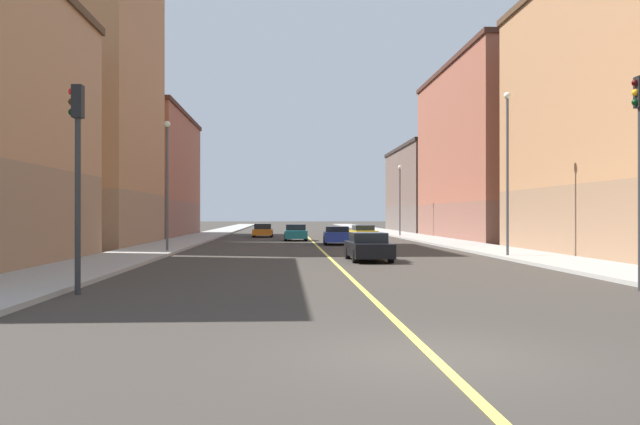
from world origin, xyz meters
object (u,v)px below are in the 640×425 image
Objects in this scene: street_lamp_left_far at (400,193)px; car_blue at (337,235)px; car_teal at (296,233)px; car_yellow at (363,233)px; building_right_distant at (143,175)px; traffic_light_left_near at (640,152)px; car_black at (368,247)px; street_lamp_right_near at (167,172)px; traffic_light_right_near at (77,158)px; building_right_midblock at (83,81)px; building_left_far at (433,189)px; street_lamp_left_near at (507,158)px; car_orange at (263,231)px; building_left_mid at (493,152)px.

street_lamp_left_far is 17.59m from car_blue.
car_yellow is at bearing -11.62° from car_teal.
traffic_light_left_near is at bearing -63.41° from building_right_distant.
car_black is 24.45m from car_teal.
car_black is at bearing -96.25° from car_yellow.
street_lamp_right_near is (-16.83, 19.55, 0.62)m from traffic_light_left_near.
traffic_light_right_near is at bearing -100.15° from car_teal.
building_right_midblock reaches higher than traffic_light_left_near.
car_teal is (-5.55, 1.14, 0.01)m from car_yellow.
street_lamp_left_far is (-7.41, -18.38, -1.03)m from building_left_far.
traffic_light_left_near is at bearing -94.08° from street_lamp_left_near.
street_lamp_right_near is 21.23m from car_yellow.
car_blue is (-7.38, -15.55, -3.64)m from street_lamp_left_far.
street_lamp_right_near reaches higher than street_lamp_left_far.
street_lamp_left_near reaches higher than car_black.
car_orange is 33.98m from car_black.
car_teal is at bearing 29.02° from building_right_midblock.
building_right_distant is 3.71× the size of traffic_light_right_near.
building_right_midblock is 30.78m from traffic_light_right_near.
street_lamp_left_far is at bearing 90.00° from street_lamp_left_near.
building_left_far is 5.36× the size of car_teal.
building_left_mid is 19.26m from car_blue.
building_left_mid reaches higher than car_yellow.
street_lamp_left_near is 1.80× the size of car_black.
street_lamp_left_near is at bearing -16.52° from street_lamp_right_near.
traffic_light_left_near is 38.18m from car_teal.
car_black is (-7.24, -1.62, -4.38)m from street_lamp_left_near.
building_left_far is 5.00× the size of car_blue.
building_right_midblock is 20.93m from car_blue.
car_orange is at bearing 108.27° from car_teal.
car_black is at bearing -41.52° from building_right_midblock.
car_teal is at bearing -37.53° from building_right_distant.
building_left_mid is at bearing 18.43° from car_yellow.
building_right_midblock is at bearing 138.48° from car_black.
building_right_midblock is 13.57m from street_lamp_right_near.
building_left_far is 32.38m from car_teal.
street_lamp_left_near is (1.02, 14.26, 1.06)m from traffic_light_left_near.
street_lamp_left_far is 13.72m from car_teal.
building_right_distant is 4.68× the size of car_black.
car_blue is (-14.78, -10.10, -7.10)m from building_left_mid.
car_blue is at bearing -46.32° from building_right_distant.
building_right_distant is 42.49m from street_lamp_left_near.
building_left_far is 30.75m from car_yellow.
street_lamp_left_near is 1.11× the size of street_lamp_right_near.
street_lamp_right_near is at bearing -129.03° from car_yellow.
car_teal reaches higher than car_orange.
building_left_mid is at bearing 73.82° from street_lamp_left_near.
car_black is (0.14, -17.06, -0.01)m from car_blue.
street_lamp_right_near reaches higher than car_black.
building_right_midblock is at bearing -146.57° from street_lamp_left_far.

